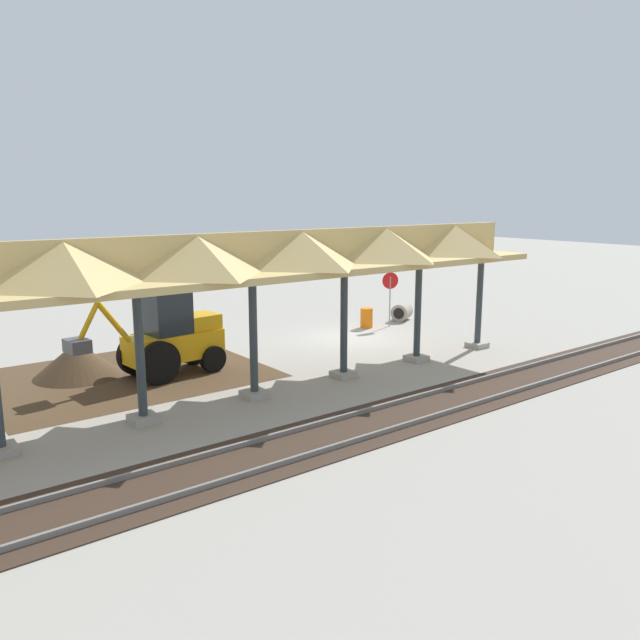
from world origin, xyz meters
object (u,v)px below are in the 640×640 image
(backhoe, at_px, (170,338))
(concrete_pipe, at_px, (402,312))
(stop_sign, at_px, (390,287))
(traffic_barrel, at_px, (367,318))

(backhoe, height_order, concrete_pipe, backhoe)
(stop_sign, distance_m, backhoe, 11.39)
(stop_sign, xyz_separation_m, traffic_barrel, (1.02, -0.44, -1.36))
(concrete_pipe, height_order, traffic_barrel, traffic_barrel)
(concrete_pipe, bearing_deg, stop_sign, 25.18)
(stop_sign, distance_m, concrete_pipe, 2.15)
(backhoe, bearing_deg, concrete_pipe, -171.17)
(concrete_pipe, relative_size, traffic_barrel, 1.41)
(concrete_pipe, bearing_deg, backhoe, 8.83)
(backhoe, height_order, traffic_barrel, backhoe)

